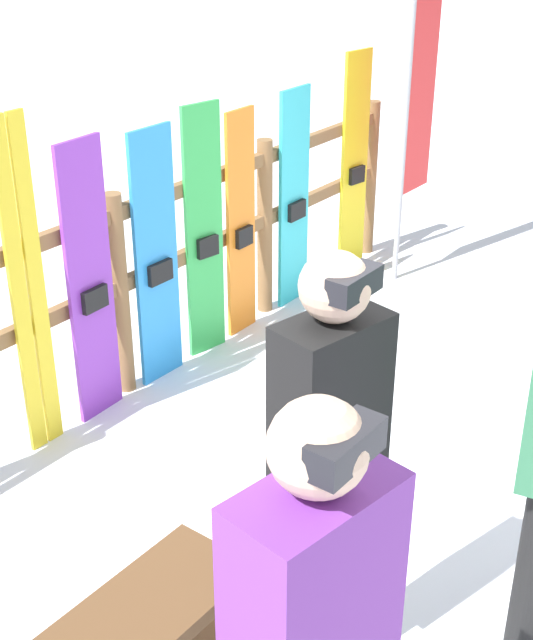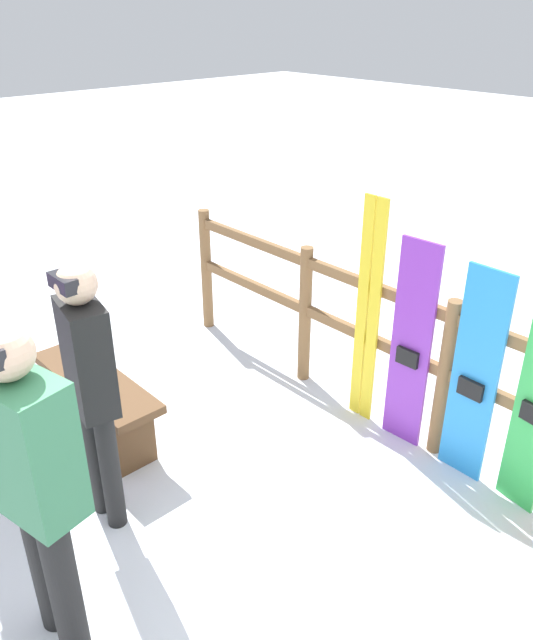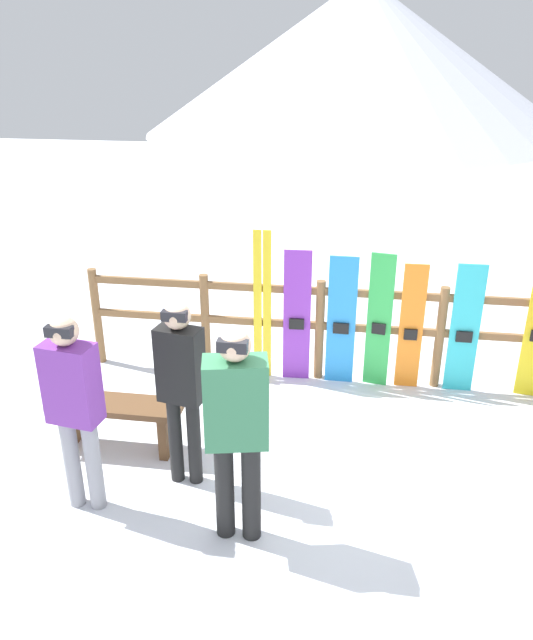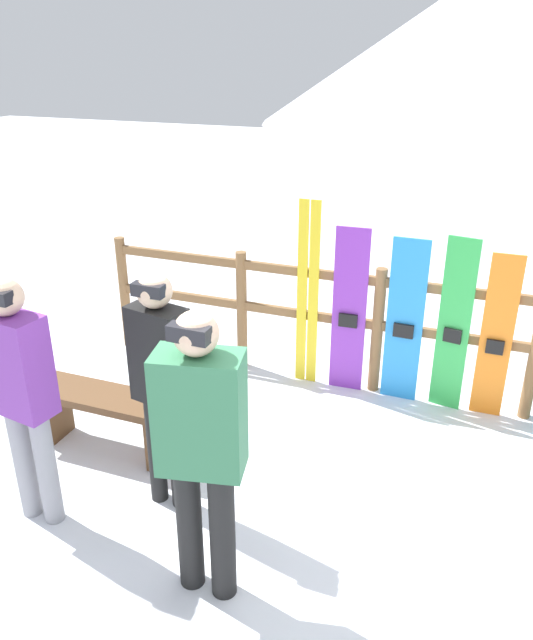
{
  "view_description": "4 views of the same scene",
  "coord_description": "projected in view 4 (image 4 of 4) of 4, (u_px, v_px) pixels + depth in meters",
  "views": [
    {
      "loc": [
        -2.99,
        -1.16,
        2.65
      ],
      "look_at": [
        -0.09,
        1.06,
        0.8
      ],
      "focal_mm": 50.0,
      "sensor_mm": 36.0,
      "label": 1
    },
    {
      "loc": [
        1.79,
        -1.12,
        2.84
      ],
      "look_at": [
        -0.86,
        1.31,
        0.99
      ],
      "focal_mm": 35.0,
      "sensor_mm": 36.0,
      "label": 2
    },
    {
      "loc": [
        0.36,
        -4.14,
        3.48
      ],
      "look_at": [
        -0.46,
        1.23,
        1.07
      ],
      "focal_mm": 35.0,
      "sensor_mm": 36.0,
      "label": 3
    },
    {
      "loc": [
        0.86,
        -2.86,
        2.9
      ],
      "look_at": [
        -0.63,
        1.04,
        1.04
      ],
      "focal_mm": 35.0,
      "sensor_mm": 36.0,
      "label": 4
    }
  ],
  "objects": [
    {
      "name": "snowboard_green",
      "position": [
        454.0,
        327.0,
        5.16
      ],
      "size": [
        0.26,
        0.09,
        1.52
      ],
      "color": "green",
      "rests_on": "ground"
    },
    {
      "name": "person_black",
      "position": [
        161.0,
        374.0,
        3.92
      ],
      "size": [
        0.4,
        0.27,
        1.67
      ],
      "color": "black",
      "rests_on": "ground"
    },
    {
      "name": "person_purple",
      "position": [
        21.0,
        387.0,
        3.79
      ],
      "size": [
        0.43,
        0.28,
        1.69
      ],
      "color": "gray",
      "rests_on": "ground"
    },
    {
      "name": "person_plaid_green",
      "position": [
        201.0,
        441.0,
        3.23
      ],
      "size": [
        0.49,
        0.34,
        1.74
      ],
      "color": "black",
      "rests_on": "ground"
    },
    {
      "name": "mountain_backdrop",
      "position": [
        502.0,
        41.0,
        23.3
      ],
      "size": [
        18.0,
        18.0,
        6.0
      ],
      "color": "silver",
      "rests_on": "ground"
    },
    {
      "name": "snowboard_blue",
      "position": [
        405.0,
        322.0,
        5.3
      ],
      "size": [
        0.31,
        0.06,
        1.47
      ],
      "color": "#288CE0",
      "rests_on": "ground"
    },
    {
      "name": "bench",
      "position": [
        104.0,
        409.0,
        4.74
      ],
      "size": [
        1.23,
        0.36,
        0.49
      ],
      "color": "brown",
      "rests_on": "ground"
    },
    {
      "name": "ski_pair_yellow",
      "position": [
        308.0,
        295.0,
        5.53
      ],
      "size": [
        0.2,
        0.02,
        1.72
      ],
      "color": "yellow",
      "rests_on": "ground"
    },
    {
      "name": "ground_plane",
      "position": [
        301.0,
        550.0,
        3.9
      ],
      "size": [
        40.0,
        40.0,
        0.0
      ],
      "primitive_type": "plane",
      "color": "white"
    },
    {
      "name": "snowboard_purple",
      "position": [
        349.0,
        312.0,
        5.45
      ],
      "size": [
        0.3,
        0.06,
        1.52
      ],
      "color": "purple",
      "rests_on": "ground"
    },
    {
      "name": "snowboard_orange",
      "position": [
        496.0,
        338.0,
        5.07
      ],
      "size": [
        0.25,
        0.06,
        1.42
      ],
      "color": "orange",
      "rests_on": "ground"
    },
    {
      "name": "fence",
      "position": [
        378.0,
        320.0,
        5.44
      ],
      "size": [
        5.28,
        0.1,
        1.17
      ],
      "color": "brown",
      "rests_on": "ground"
    }
  ]
}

